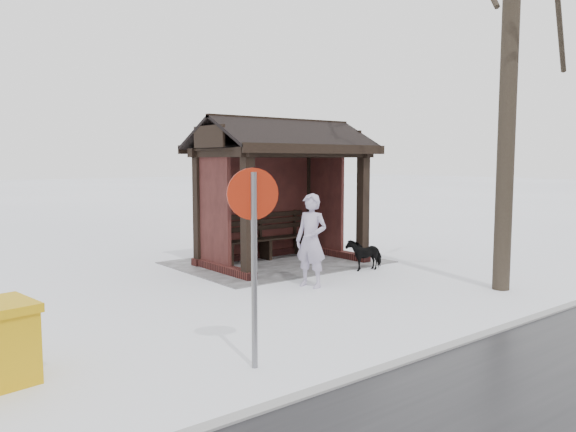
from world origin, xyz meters
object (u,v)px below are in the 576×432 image
object	(u,v)px
pedestrian	(311,241)
road_sign	(253,223)
dog	(364,254)
bus_shelter	(278,162)

from	to	relation	value
pedestrian	road_sign	world-z (taller)	road_sign
dog	bus_shelter	bearing A→B (deg)	-143.21
pedestrian	dog	distance (m)	2.00
dog	road_sign	bearing A→B (deg)	-49.94
pedestrian	dog	size ratio (longest dim) A/B	2.20
bus_shelter	road_sign	world-z (taller)	bus_shelter
dog	road_sign	size ratio (longest dim) A/B	0.35
pedestrian	road_sign	xyz separation A→B (m)	(2.98, 2.54, 0.74)
bus_shelter	road_sign	xyz separation A→B (m)	(3.92, 4.73, -0.61)
road_sign	dog	bearing A→B (deg)	-124.11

